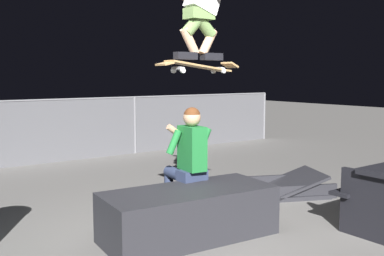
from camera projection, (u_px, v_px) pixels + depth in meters
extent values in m
plane|color=slate|center=(190.00, 234.00, 4.86)|extent=(40.00, 40.00, 0.00)
cube|color=#28282D|center=(189.00, 214.00, 4.72)|extent=(1.88, 0.94, 0.52)
cube|color=#2D3856|center=(192.00, 175.00, 5.10)|extent=(0.32, 0.20, 0.12)
cube|color=#1E7233|center=(192.00, 148.00, 5.06)|extent=(0.23, 0.36, 0.50)
sphere|color=tan|center=(192.00, 117.00, 5.02)|extent=(0.20, 0.20, 0.20)
sphere|color=#5C3219|center=(192.00, 116.00, 5.02)|extent=(0.19, 0.19, 0.19)
cylinder|color=#1E7233|center=(174.00, 142.00, 5.00)|extent=(0.20, 0.10, 0.29)
cylinder|color=tan|center=(176.00, 132.00, 5.12)|extent=(0.24, 0.09, 0.19)
cylinder|color=#1E7233|center=(204.00, 140.00, 5.20)|extent=(0.20, 0.10, 0.29)
cylinder|color=tan|center=(194.00, 131.00, 5.24)|extent=(0.24, 0.09, 0.19)
cylinder|color=#2D3856|center=(177.00, 174.00, 5.22)|extent=(0.17, 0.41, 0.14)
cylinder|color=#2D3856|center=(169.00, 194.00, 5.43)|extent=(0.11, 0.11, 0.48)
cube|color=black|center=(167.00, 212.00, 5.50)|extent=(0.12, 0.27, 0.08)
cylinder|color=#2D3856|center=(190.00, 173.00, 5.31)|extent=(0.17, 0.41, 0.14)
cylinder|color=#2D3856|center=(182.00, 192.00, 5.52)|extent=(0.11, 0.11, 0.48)
cube|color=black|center=(180.00, 210.00, 5.59)|extent=(0.12, 0.27, 0.08)
cube|color=#AD8451|center=(199.00, 66.00, 4.97)|extent=(0.80, 0.20, 0.12)
cube|color=#AD8451|center=(230.00, 65.00, 5.23)|extent=(0.12, 0.20, 0.07)
cube|color=#AD8451|center=(165.00, 64.00, 4.71)|extent=(0.12, 0.20, 0.04)
cube|color=#99999E|center=(218.00, 69.00, 5.14)|extent=(0.06, 0.16, 0.04)
cylinder|color=white|center=(213.00, 71.00, 5.21)|extent=(0.05, 0.03, 0.05)
cylinder|color=white|center=(223.00, 71.00, 5.07)|extent=(0.05, 0.03, 0.05)
cube|color=#99999E|center=(178.00, 68.00, 4.81)|extent=(0.06, 0.16, 0.04)
cylinder|color=white|center=(173.00, 71.00, 4.89)|extent=(0.05, 0.03, 0.05)
cylinder|color=white|center=(183.00, 71.00, 4.74)|extent=(0.05, 0.03, 0.05)
cube|color=black|center=(212.00, 57.00, 5.06)|extent=(0.26, 0.10, 0.08)
cube|color=black|center=(186.00, 56.00, 4.86)|extent=(0.26, 0.10, 0.08)
cylinder|color=tan|center=(208.00, 42.00, 5.02)|extent=(0.24, 0.10, 0.31)
cylinder|color=#617F46|center=(203.00, 24.00, 4.95)|extent=(0.33, 0.13, 0.33)
cylinder|color=tan|center=(190.00, 41.00, 4.87)|extent=(0.24, 0.10, 0.31)
cylinder|color=#617F46|center=(195.00, 23.00, 4.89)|extent=(0.33, 0.13, 0.33)
cube|color=#617F46|center=(199.00, 14.00, 4.91)|extent=(0.30, 0.20, 0.12)
cube|color=#28282D|center=(282.00, 192.00, 6.48)|extent=(1.40, 1.22, 0.06)
cube|color=#28282D|center=(282.00, 187.00, 6.47)|extent=(1.36, 1.20, 0.43)
cube|color=#28282D|center=(264.00, 182.00, 6.77)|extent=(0.97, 0.47, 0.21)
cube|color=#28282D|center=(301.00, 193.00, 6.18)|extent=(0.97, 0.47, 0.21)
cube|color=black|center=(381.00, 184.00, 5.37)|extent=(1.70, 0.26, 0.04)
cylinder|color=slate|center=(135.00, 125.00, 9.90)|extent=(0.05, 0.05, 1.25)
cylinder|color=slate|center=(264.00, 116.00, 12.22)|extent=(0.05, 0.05, 1.25)
cylinder|color=slate|center=(43.00, 100.00, 8.66)|extent=(12.00, 0.04, 0.04)
cube|color=#59595E|center=(45.00, 132.00, 8.73)|extent=(12.00, 0.01, 1.25)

